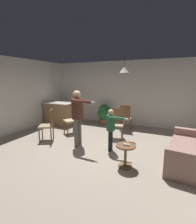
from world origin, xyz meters
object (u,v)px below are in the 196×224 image
(kitchen_counter, at_px, (59,113))
(spare_remote_on_table, at_px, (126,145))
(dining_chair_centre_back, at_px, (117,122))
(dining_chair_spare, at_px, (48,124))
(person_adult, at_px, (78,112))
(dining_chair_by_counter, at_px, (72,118))
(person_child, at_px, (111,125))
(side_table_by_couch, at_px, (125,153))
(potted_plant_corner, at_px, (104,113))
(dining_chair_near_wall, at_px, (126,117))
(couch_floral, at_px, (193,152))

(kitchen_counter, xyz_separation_m, spare_remote_on_table, (3.62, -2.33, 0.06))
(dining_chair_centre_back, distance_m, dining_chair_spare, 2.23)
(person_adult, relative_size, dining_chair_centre_back, 1.63)
(person_adult, height_order, dining_chair_by_counter, person_adult)
(person_adult, height_order, dining_chair_centre_back, person_adult)
(person_child, relative_size, dining_chair_by_counter, 1.16)
(person_child, height_order, spare_remote_on_table, person_child)
(person_child, bearing_deg, spare_remote_on_table, 38.91)
(side_table_by_couch, distance_m, person_child, 0.97)
(spare_remote_on_table, bearing_deg, potted_plant_corner, 120.28)
(dining_chair_centre_back, bearing_deg, potted_plant_corner, -65.05)
(side_table_by_couch, height_order, dining_chair_near_wall, dining_chair_near_wall)
(kitchen_counter, bearing_deg, side_table_by_couch, -32.65)
(dining_chair_centre_back, bearing_deg, side_table_by_couch, 102.08)
(potted_plant_corner, bearing_deg, side_table_by_couch, -59.86)
(side_table_by_couch, distance_m, dining_chair_centre_back, 1.87)
(couch_floral, distance_m, person_adult, 3.03)
(kitchen_counter, distance_m, dining_chair_near_wall, 2.91)
(dining_chair_near_wall, xyz_separation_m, dining_chair_spare, (-1.97, -2.03, 0.00))
(dining_chair_near_wall, relative_size, dining_chair_spare, 1.00)
(dining_chair_centre_back, height_order, spare_remote_on_table, dining_chair_centre_back)
(dining_chair_by_counter, bearing_deg, couch_floral, -158.22)
(kitchen_counter, bearing_deg, person_child, -28.59)
(person_adult, height_order, potted_plant_corner, person_adult)
(dining_chair_by_counter, xyz_separation_m, dining_chair_centre_back, (1.64, 0.19, 0.00))
(kitchen_counter, xyz_separation_m, potted_plant_corner, (1.80, 0.79, 0.01))
(side_table_by_couch, xyz_separation_m, person_adult, (-1.58, 0.59, 0.69))
(person_adult, relative_size, dining_chair_near_wall, 1.63)
(dining_chair_centre_back, bearing_deg, spare_remote_on_table, 102.43)
(dining_chair_by_counter, distance_m, dining_chair_spare, 0.97)
(couch_floral, relative_size, potted_plant_corner, 2.12)
(couch_floral, bearing_deg, kitchen_counter, 78.34)
(kitchen_counter, bearing_deg, dining_chair_by_counter, -33.52)
(dining_chair_spare, distance_m, spare_remote_on_table, 2.77)
(couch_floral, distance_m, dining_chair_by_counter, 3.85)
(person_child, distance_m, dining_chair_centre_back, 1.05)
(person_adult, xyz_separation_m, dining_chair_by_counter, (-0.81, 0.92, -0.47))
(person_adult, bearing_deg, spare_remote_on_table, 71.05)
(kitchen_counter, relative_size, potted_plant_corner, 1.42)
(person_adult, bearing_deg, potted_plant_corner, -173.21)
(potted_plant_corner, distance_m, spare_remote_on_table, 3.61)
(couch_floral, bearing_deg, dining_chair_by_counter, 84.21)
(dining_chair_by_counter, relative_size, dining_chair_spare, 1.00)
(person_child, xyz_separation_m, potted_plant_corner, (-1.21, 2.43, -0.23))
(side_table_by_couch, bearing_deg, spare_remote_on_table, -40.21)
(kitchen_counter, bearing_deg, dining_chair_spare, -61.95)
(dining_chair_by_counter, bearing_deg, potted_plant_corner, -76.74)
(side_table_by_couch, height_order, dining_chair_spare, dining_chair_spare)
(kitchen_counter, relative_size, person_adult, 0.77)
(dining_chair_by_counter, bearing_deg, dining_chair_spare, 106.38)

